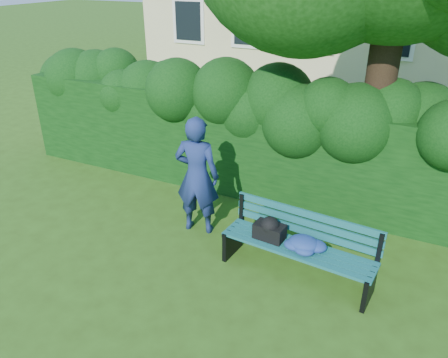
% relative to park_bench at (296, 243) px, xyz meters
% --- Properties ---
extents(ground, '(80.00, 80.00, 0.00)m').
position_rel_park_bench_xyz_m(ground, '(-1.31, -0.10, -0.50)').
color(ground, '#2D4E14').
rests_on(ground, ground).
extents(hedge, '(10.00, 1.00, 1.80)m').
position_rel_park_bench_xyz_m(hedge, '(-1.31, 2.10, 0.40)').
color(hedge, black).
rests_on(hedge, ground).
extents(park_bench, '(2.13, 0.75, 0.89)m').
position_rel_park_bench_xyz_m(park_bench, '(0.00, 0.00, 0.00)').
color(park_bench, '#0D3E43').
rests_on(park_bench, ground).
extents(man_reading, '(0.76, 0.57, 1.90)m').
position_rel_park_bench_xyz_m(man_reading, '(-1.73, 0.42, 0.45)').
color(man_reading, navy).
rests_on(man_reading, ground).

